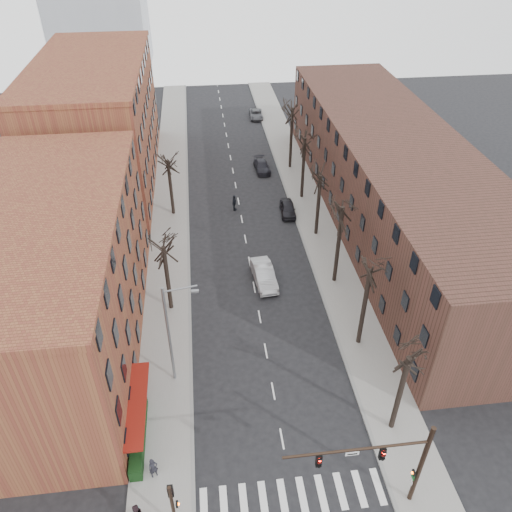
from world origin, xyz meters
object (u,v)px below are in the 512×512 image
object	(u,v)px
pedestrian_a	(153,468)
silver_sedan	(264,275)
parked_car_near	(288,209)
parked_car_mid	(262,166)

from	to	relation	value
pedestrian_a	silver_sedan	bearing A→B (deg)	36.75
parked_car_near	pedestrian_a	xyz separation A→B (m)	(-13.68, -30.15, 0.28)
silver_sedan	parked_car_mid	size ratio (longest dim) A/B	1.15
parked_car_mid	pedestrian_a	xyz separation A→B (m)	(-12.18, -41.29, 0.33)
silver_sedan	parked_car_mid	xyz separation A→B (m)	(2.80, 22.90, -0.19)
silver_sedan	parked_car_near	size ratio (longest dim) A/B	1.25
parked_car_near	parked_car_mid	size ratio (longest dim) A/B	0.92
parked_car_mid	pedestrian_a	world-z (taller)	pedestrian_a
silver_sedan	parked_car_near	world-z (taller)	silver_sedan
parked_car_near	parked_car_mid	world-z (taller)	parked_car_near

